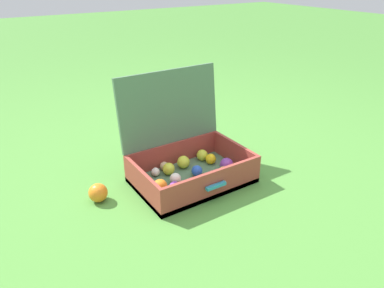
% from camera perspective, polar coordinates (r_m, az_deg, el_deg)
% --- Properties ---
extents(ground_plane, '(16.00, 16.00, 0.00)m').
position_cam_1_polar(ground_plane, '(1.90, -0.09, -6.56)').
color(ground_plane, '#4C8C38').
extents(open_suitcase, '(0.58, 0.47, 0.54)m').
position_cam_1_polar(open_suitcase, '(1.92, -0.94, -2.03)').
color(open_suitcase, '#4C7051').
rests_on(open_suitcase, ground).
extents(stray_ball_on_grass, '(0.09, 0.09, 0.09)m').
position_cam_1_polar(stray_ball_on_grass, '(1.82, -14.41, -7.36)').
color(stray_ball_on_grass, orange).
rests_on(stray_ball_on_grass, ground).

